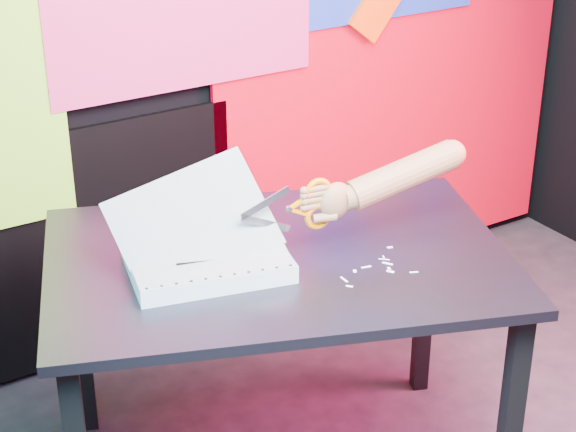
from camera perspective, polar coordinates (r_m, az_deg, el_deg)
backdrop at (r=3.41m, az=-1.35°, el=8.62°), size 2.88×0.05×2.08m
work_table at (r=2.61m, az=-0.61°, el=-4.03°), size 1.44×1.20×0.75m
printout_stack at (r=2.50m, az=-4.86°, el=-2.53°), size 0.46×0.38×0.30m
scissors at (r=2.52m, az=1.43°, el=0.66°), size 0.25×0.05×0.15m
hand_forearm at (r=2.60m, az=6.17°, el=2.20°), size 0.47×0.13×0.17m
paper_clippings at (r=2.52m, az=5.28°, el=-3.08°), size 0.23×0.16×0.00m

